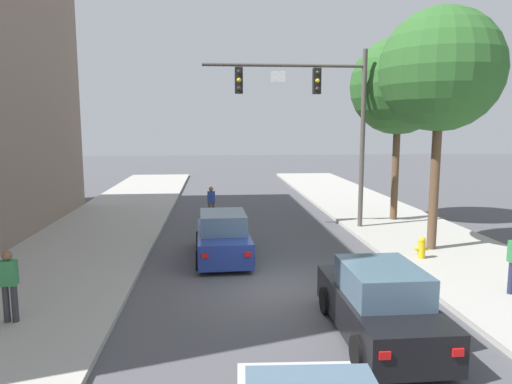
# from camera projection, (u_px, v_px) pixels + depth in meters

# --- Properties ---
(ground_plane) EXTENTS (120.00, 120.00, 0.00)m
(ground_plane) POSITION_uv_depth(u_px,v_px,m) (277.00, 289.00, 12.83)
(ground_plane) COLOR #4C4C51
(sidewalk_left) EXTENTS (5.00, 60.00, 0.15)m
(sidewalk_left) POSITION_uv_depth(u_px,v_px,m) (34.00, 294.00, 12.24)
(sidewalk_left) COLOR #A8A59E
(sidewalk_left) RESTS_ON ground
(sidewalk_right) EXTENTS (5.00, 60.00, 0.15)m
(sidewalk_right) POSITION_uv_depth(u_px,v_px,m) (500.00, 280.00, 13.39)
(sidewalk_right) COLOR #A8A59E
(sidewalk_right) RESTS_ON ground
(traffic_signal_mast) EXTENTS (6.85, 0.38, 7.50)m
(traffic_signal_mast) POSITION_uv_depth(u_px,v_px,m) (318.00, 105.00, 19.34)
(traffic_signal_mast) COLOR #514C47
(traffic_signal_mast) RESTS_ON sidewalk_right
(car_lead_blue) EXTENTS (1.94, 4.29, 1.60)m
(car_lead_blue) POSITION_uv_depth(u_px,v_px,m) (223.00, 237.00, 15.81)
(car_lead_blue) COLOR navy
(car_lead_blue) RESTS_ON ground
(car_following_black) EXTENTS (1.85, 4.25, 1.60)m
(car_following_black) POSITION_uv_depth(u_px,v_px,m) (379.00, 305.00, 9.84)
(car_following_black) COLOR black
(car_following_black) RESTS_ON ground
(pedestrian_sidewalk_left_walker) EXTENTS (0.36, 0.22, 1.64)m
(pedestrian_sidewalk_left_walker) POSITION_uv_depth(u_px,v_px,m) (9.00, 282.00, 10.22)
(pedestrian_sidewalk_left_walker) COLOR #333338
(pedestrian_sidewalk_left_walker) RESTS_ON sidewalk_left
(pedestrian_crossing_road) EXTENTS (0.36, 0.22, 1.64)m
(pedestrian_crossing_road) POSITION_uv_depth(u_px,v_px,m) (211.00, 202.00, 22.07)
(pedestrian_crossing_road) COLOR brown
(pedestrian_crossing_road) RESTS_ON ground
(fire_hydrant) EXTENTS (0.48, 0.24, 0.72)m
(fire_hydrant) POSITION_uv_depth(u_px,v_px,m) (422.00, 248.00, 15.30)
(fire_hydrant) COLOR gold
(fire_hydrant) RESTS_ON sidewalk_right
(street_tree_nearest) EXTENTS (4.15, 4.15, 8.29)m
(street_tree_nearest) POSITION_uv_depth(u_px,v_px,m) (441.00, 71.00, 15.67)
(street_tree_nearest) COLOR brown
(street_tree_nearest) RESTS_ON sidewalk_right
(street_tree_second) EXTENTS (4.37, 4.37, 8.32)m
(street_tree_second) POSITION_uv_depth(u_px,v_px,m) (399.00, 86.00, 20.92)
(street_tree_second) COLOR brown
(street_tree_second) RESTS_ON sidewalk_right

